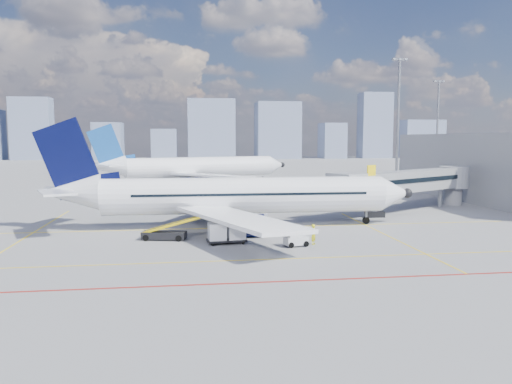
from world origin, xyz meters
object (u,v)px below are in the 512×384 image
Objects in this scene: belt_loader at (166,233)px; second_aircraft at (193,167)px; baggage_tug at (295,239)px; cargo_dolly at (227,232)px; main_aircraft at (229,196)px; ramp_worker at (314,234)px.

second_aircraft is at bearing 99.52° from belt_loader.
cargo_dolly is at bearing 147.70° from baggage_tug.
main_aircraft is 11.06× the size of cargo_dolly.
ramp_worker is (7.53, -1.34, -0.14)m from cargo_dolly.
belt_loader is (-3.32, -60.10, -2.61)m from second_aircraft.
ramp_worker is (1.80, 0.53, 0.24)m from baggage_tug.
cargo_dolly reaches higher than baggage_tug.
belt_loader is at bearing 107.45° from ramp_worker.
second_aircraft is (-3.02, 54.03, -0.00)m from main_aircraft.
cargo_dolly is at bearing -11.94° from belt_loader.
ramp_worker is (6.59, -9.89, -2.33)m from main_aircraft.
second_aircraft is 11.80× the size of cargo_dolly.
cargo_dolly is (2.08, -62.57, -2.18)m from second_aircraft.
belt_loader is at bearing 144.49° from baggage_tug.
ramp_worker reaches higher than baggage_tug.
main_aircraft is 8.87m from cargo_dolly.
second_aircraft is 64.97m from baggage_tug.
second_aircraft is 7.26× the size of belt_loader.
main_aircraft is 6.81× the size of belt_loader.
second_aircraft is at bearing 94.25° from main_aircraft.
main_aircraft reaches higher than ramp_worker.
main_aircraft reaches higher than belt_loader.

